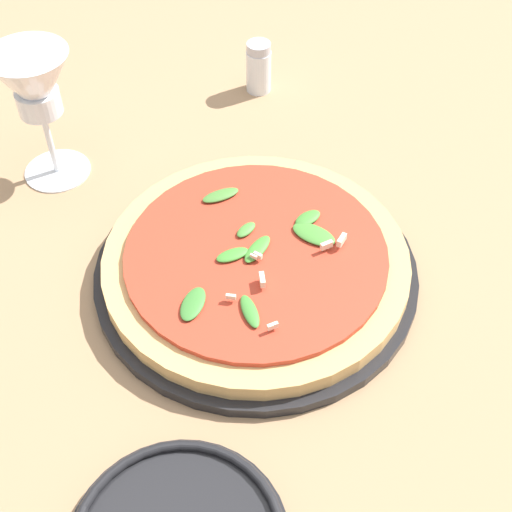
{
  "coord_description": "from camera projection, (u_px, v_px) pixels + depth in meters",
  "views": [
    {
      "loc": [
        0.48,
        -0.06,
        0.54
      ],
      "look_at": [
        0.02,
        -0.04,
        0.03
      ],
      "focal_mm": 50.0,
      "sensor_mm": 36.0,
      "label": 1
    }
  ],
  "objects": [
    {
      "name": "wine_glass",
      "position": [
        36.0,
        91.0,
        0.74
      ],
      "size": [
        0.08,
        0.08,
        0.15
      ],
      "color": "white",
      "rests_on": "ground_plane"
    },
    {
      "name": "shaker_pepper",
      "position": [
        259.0,
        67.0,
        0.9
      ],
      "size": [
        0.03,
        0.03,
        0.07
      ],
      "color": "silver",
      "rests_on": "ground_plane"
    },
    {
      "name": "pizza_arugula_main",
      "position": [
        256.0,
        265.0,
        0.7
      ],
      "size": [
        0.32,
        0.32,
        0.05
      ],
      "color": "black",
      "rests_on": "ground_plane"
    },
    {
      "name": "ground_plane",
      "position": [
        291.0,
        261.0,
        0.73
      ],
      "size": [
        6.0,
        6.0,
        0.0
      ],
      "primitive_type": "plane",
      "color": "#9E7A56"
    }
  ]
}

